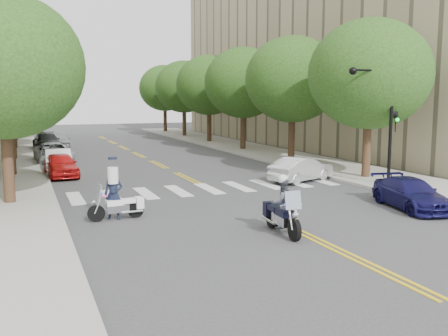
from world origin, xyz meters
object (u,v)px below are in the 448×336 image
motorcycle_police (282,207)px  officer_standing (114,194)px  convertible (301,169)px  motorcycle_parked (121,207)px  sedan_blue (411,194)px

motorcycle_police → officer_standing: bearing=-36.2°
convertible → motorcycle_police: bearing=123.9°
motorcycle_parked → convertible: (10.25, 4.65, 0.19)m
motorcycle_parked → sedan_blue: (10.90, -2.58, 0.13)m
motorcycle_police → motorcycle_parked: 5.89m
sedan_blue → convertible: bearing=106.5°
motorcycle_parked → sedan_blue: 11.20m
officer_standing → sedan_blue: (11.15, -2.63, -0.31)m
motorcycle_police → convertible: 10.32m
motorcycle_police → convertible: (5.83, 8.52, -0.21)m
officer_standing → convertible: officer_standing is taller
officer_standing → sedan_blue: 11.46m
motorcycle_parked → convertible: 11.26m
officer_standing → convertible: size_ratio=0.46×
convertible → sedan_blue: (0.65, -7.23, -0.06)m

